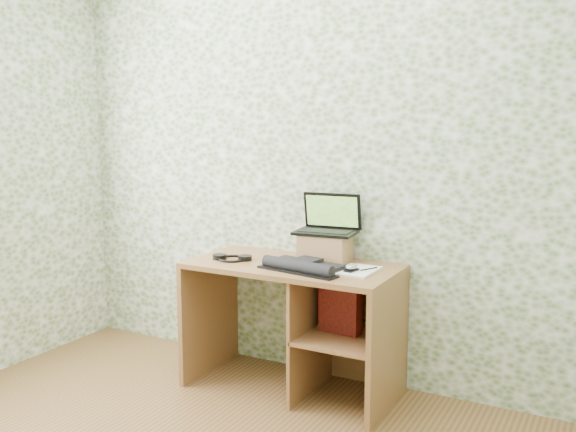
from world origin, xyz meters
The scene contains 10 objects.
wall_back centered at (0.00, 1.75, 1.30)m, with size 3.50×3.50×0.00m, color silver.
desk centered at (0.08, 1.47, 0.48)m, with size 1.20×0.60×0.75m.
riser centered at (0.14, 1.58, 0.83)m, with size 0.27×0.23×0.16m, color brown.
laptop centered at (0.14, 1.62, 0.97)m, with size 0.37×0.28×0.23m.
keyboard centered at (0.12, 1.34, 0.77)m, with size 0.49×0.31×0.07m.
headphones centered at (-0.36, 1.37, 0.76)m, with size 0.23×0.21×0.03m.
notepad centered at (0.40, 1.44, 0.76)m, with size 0.19×0.27×0.01m, color silver.
mouse centered at (0.38, 1.39, 0.78)m, with size 0.06×0.09×0.03m, color #B6B6B9.
pen centered at (0.45, 1.47, 0.77)m, with size 0.01×0.01×0.12m, color black.
red_box centered at (0.30, 1.44, 0.53)m, with size 0.24×0.08×0.28m, color maroon.
Camera 1 is at (1.67, -1.73, 1.59)m, focal length 40.00 mm.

